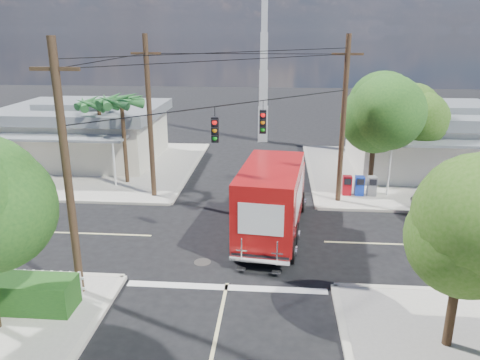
# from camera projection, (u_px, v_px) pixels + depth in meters

# --- Properties ---
(ground) EXTENTS (120.00, 120.00, 0.00)m
(ground) POSITION_uv_depth(u_px,v_px,m) (236.00, 239.00, 21.51)
(ground) COLOR black
(ground) RESTS_ON ground
(sidewalk_ne) EXTENTS (14.12, 14.12, 0.14)m
(sidewalk_ne) POSITION_uv_depth(u_px,v_px,m) (414.00, 174.00, 30.97)
(sidewalk_ne) COLOR #A49F94
(sidewalk_ne) RESTS_ON ground
(sidewalk_nw) EXTENTS (14.12, 14.12, 0.14)m
(sidewalk_nw) POSITION_uv_depth(u_px,v_px,m) (95.00, 166.00, 32.65)
(sidewalk_nw) COLOR #A49F94
(sidewalk_nw) RESTS_ON ground
(road_markings) EXTENTS (32.00, 32.00, 0.01)m
(road_markings) POSITION_uv_depth(u_px,v_px,m) (233.00, 253.00, 20.11)
(road_markings) COLOR beige
(road_markings) RESTS_ON ground
(building_ne) EXTENTS (11.80, 10.20, 4.50)m
(building_ne) POSITION_uv_depth(u_px,v_px,m) (439.00, 138.00, 31.19)
(building_ne) COLOR silver
(building_ne) RESTS_ON sidewalk_ne
(building_nw) EXTENTS (10.80, 10.20, 4.30)m
(building_nw) POSITION_uv_depth(u_px,v_px,m) (86.00, 131.00, 33.59)
(building_nw) COLOR beige
(building_nw) RESTS_ON sidewalk_nw
(radio_tower) EXTENTS (0.80, 0.80, 17.00)m
(radio_tower) POSITION_uv_depth(u_px,v_px,m) (264.00, 75.00, 38.73)
(radio_tower) COLOR silver
(radio_tower) RESTS_ON ground
(tree_ne_front) EXTENTS (4.21, 4.14, 6.66)m
(tree_ne_front) POSITION_uv_depth(u_px,v_px,m) (376.00, 113.00, 25.91)
(tree_ne_front) COLOR #422D1C
(tree_ne_front) RESTS_ON sidewalk_ne
(tree_ne_back) EXTENTS (3.77, 3.66, 5.82)m
(tree_ne_back) POSITION_uv_depth(u_px,v_px,m) (413.00, 117.00, 27.97)
(tree_ne_back) COLOR #422D1C
(tree_ne_back) RESTS_ON sidewalk_ne
(tree_se) EXTENTS (3.67, 3.54, 5.62)m
(tree_se) POSITION_uv_depth(u_px,v_px,m) (466.00, 225.00, 12.86)
(tree_se) COLOR #422D1C
(tree_se) RESTS_ON sidewalk_se
(palm_nw_front) EXTENTS (3.01, 3.08, 5.59)m
(palm_nw_front) POSITION_uv_depth(u_px,v_px,m) (121.00, 103.00, 27.67)
(palm_nw_front) COLOR #422D1C
(palm_nw_front) RESTS_ON sidewalk_nw
(palm_nw_back) EXTENTS (3.01, 3.08, 5.19)m
(palm_nw_back) POSITION_uv_depth(u_px,v_px,m) (99.00, 105.00, 29.36)
(palm_nw_back) COLOR #422D1C
(palm_nw_back) RESTS_ON sidewalk_nw
(utility_poles) EXTENTS (12.00, 10.68, 9.00)m
(utility_poles) POSITION_uv_depth(u_px,v_px,m) (205.00, 131.00, 21.72)
(utility_poles) COLOR #473321
(utility_poles) RESTS_ON ground
(picket_fence) EXTENTS (5.94, 0.06, 1.00)m
(picket_fence) POSITION_uv_depth(u_px,v_px,m) (4.00, 280.00, 16.59)
(picket_fence) COLOR silver
(picket_fence) RESTS_ON sidewalk_sw
(vending_boxes) EXTENTS (1.90, 0.50, 1.10)m
(vending_boxes) POSITION_uv_depth(u_px,v_px,m) (359.00, 186.00, 26.68)
(vending_boxes) COLOR #9D0712
(vending_boxes) RESTS_ON sidewalk_ne
(delivery_truck) EXTENTS (3.37, 8.28, 3.49)m
(delivery_truck) POSITION_uv_depth(u_px,v_px,m) (273.00, 198.00, 21.53)
(delivery_truck) COLOR black
(delivery_truck) RESTS_ON ground
(parked_car) EXTENTS (6.08, 3.55, 1.59)m
(parked_car) POSITION_uv_depth(u_px,v_px,m) (473.00, 205.00, 23.36)
(parked_car) COLOR silver
(parked_car) RESTS_ON ground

